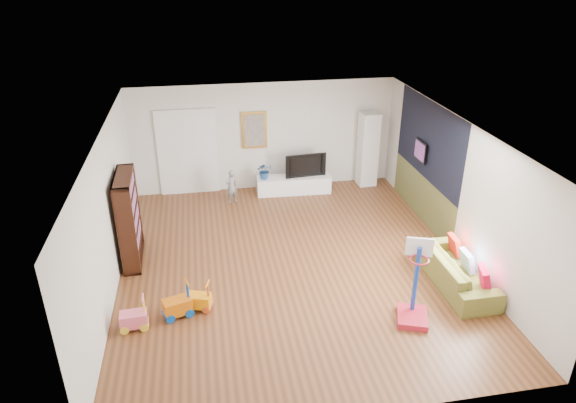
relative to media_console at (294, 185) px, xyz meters
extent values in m
cube|color=brown|center=(-0.65, -3.26, -0.22)|extent=(6.50, 7.50, 0.00)
cube|color=white|center=(-0.65, -3.26, 2.48)|extent=(6.50, 7.50, 0.00)
cube|color=silver|center=(-0.65, 0.49, 1.13)|extent=(6.50, 0.00, 2.70)
cube|color=silver|center=(-0.65, -7.01, 1.13)|extent=(6.50, 0.00, 2.70)
cube|color=silver|center=(-3.90, -3.26, 1.13)|extent=(0.00, 7.50, 2.70)
cube|color=silver|center=(2.60, -3.26, 1.13)|extent=(0.00, 7.50, 2.70)
cube|color=black|center=(2.58, -1.86, 1.63)|extent=(0.01, 3.20, 1.70)
cube|color=brown|center=(2.58, -1.86, 0.28)|extent=(0.01, 3.20, 1.00)
cube|color=white|center=(-2.55, 0.45, 0.83)|extent=(1.45, 0.06, 2.10)
cube|color=gold|center=(-0.90, 0.45, 1.33)|extent=(0.62, 0.06, 0.92)
cube|color=#7F3F8C|center=(2.52, -1.66, 1.33)|extent=(0.04, 0.56, 0.46)
cube|color=white|center=(0.00, 0.00, 0.00)|extent=(1.86, 0.54, 0.43)
cube|color=white|center=(1.96, 0.21, 0.74)|extent=(0.47, 0.47, 1.91)
cube|color=black|center=(-3.68, -2.56, 0.68)|extent=(0.35, 1.23, 1.79)
imported|color=olive|center=(2.15, -4.46, 0.08)|extent=(0.79, 2.00, 0.58)
cube|color=#B51C2E|center=(0.99, -5.29, 0.50)|extent=(0.66, 0.73, 1.43)
cube|color=orange|center=(-2.45, -4.39, 0.05)|extent=(0.46, 0.36, 0.54)
cube|color=#CA610A|center=(-2.81, -4.51, 0.09)|extent=(0.52, 0.41, 0.61)
cube|color=#F56682|center=(-3.49, -4.71, 0.07)|extent=(0.44, 0.29, 0.57)
imported|color=gray|center=(-1.58, -0.30, 0.20)|extent=(0.36, 0.32, 0.84)
imported|color=black|center=(0.28, 0.05, 0.51)|extent=(1.04, 0.22, 0.59)
imported|color=#214B86|center=(-0.73, 0.01, 0.43)|extent=(0.40, 0.35, 0.43)
cube|color=red|center=(2.36, -5.02, 0.24)|extent=(0.22, 0.43, 0.41)
cube|color=white|center=(2.34, -4.44, 0.24)|extent=(0.11, 0.38, 0.38)
cube|color=#B31A10|center=(2.38, -3.88, 0.24)|extent=(0.11, 0.38, 0.38)
camera|label=1|loc=(-2.21, -11.60, 5.21)|focal=32.00mm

